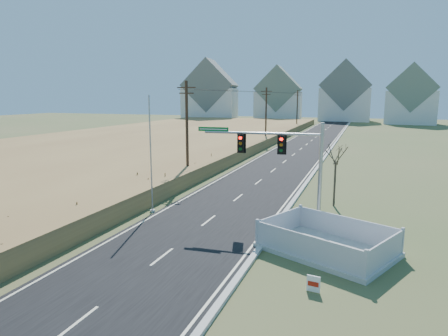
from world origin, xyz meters
TOP-DOWN VIEW (x-y plane):
  - ground at (0.00, 0.00)m, footprint 260.00×260.00m
  - road at (0.00, 50.00)m, footprint 8.00×180.00m
  - curb at (4.15, 50.00)m, footprint 0.30×180.00m
  - reed_marsh at (-24.00, 40.00)m, footprint 38.00×110.00m
  - utility_pole_near at (-6.50, 15.00)m, footprint 1.80×0.26m
  - utility_pole_mid at (-6.50, 45.00)m, footprint 1.80×0.26m
  - utility_pole_far at (-6.50, 75.00)m, footprint 1.80×0.26m
  - condo_nw at (-38.00, 100.00)m, footprint 17.69×13.38m
  - condo_nnw at (-18.00, 108.00)m, footprint 14.93×11.17m
  - condo_n at (2.00, 112.00)m, footprint 15.27×10.20m
  - condo_ne at (20.00, 104.00)m, footprint 14.12×10.51m
  - traffic_signal_mast at (4.69, 5.17)m, footprint 7.75×0.73m
  - fence_enclosure at (7.37, 1.42)m, footprint 7.27×6.33m
  - open_sign at (7.27, -3.00)m, footprint 0.54×0.13m
  - flagpole at (-4.30, 4.64)m, footprint 0.35×0.35m
  - bare_tree at (7.00, 10.29)m, footprint 1.76×1.76m

SIDE VIEW (x-z plane):
  - ground at x=0.00m, z-range 0.00..0.00m
  - road at x=0.00m, z-range 0.00..0.06m
  - curb at x=4.15m, z-range 0.00..0.18m
  - fence_enclosure at x=7.37m, z-range -0.42..0.97m
  - open_sign at x=7.27m, z-range 0.02..0.69m
  - reed_marsh at x=-24.00m, z-range 0.00..1.30m
  - flagpole at x=-4.30m, z-range -0.78..6.94m
  - bare_tree at x=7.00m, z-range 1.43..6.11m
  - traffic_signal_mast at x=4.69m, z-range 0.80..6.97m
  - utility_pole_near at x=-6.50m, z-range 0.18..9.18m
  - utility_pole_mid at x=-6.50m, z-range 0.18..9.18m
  - utility_pole_far at x=-6.50m, z-range 0.18..9.18m
  - condo_ne at x=20.00m, z-range -1.42..15.10m
  - condo_nnw at x=-18.00m, z-range -1.58..15.45m
  - condo_n at x=2.00m, z-range -1.66..16.88m
  - condo_nw at x=-38.00m, z-range -1.82..17.23m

